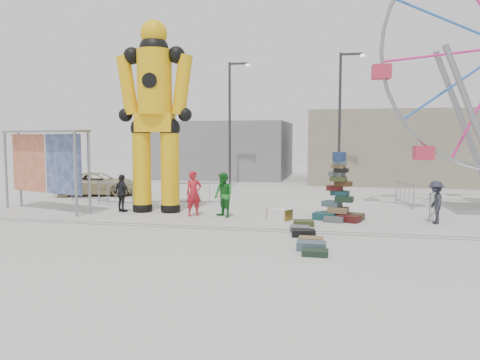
% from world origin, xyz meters
% --- Properties ---
extents(ground, '(90.00, 90.00, 0.00)m').
position_xyz_m(ground, '(0.00, 0.00, 0.00)').
color(ground, '#9E9E99').
rests_on(ground, ground).
extents(track_line_near, '(40.00, 0.04, 0.01)m').
position_xyz_m(track_line_near, '(0.00, 0.60, 0.00)').
color(track_line_near, '#47443F').
rests_on(track_line_near, ground).
extents(track_line_far, '(40.00, 0.04, 0.01)m').
position_xyz_m(track_line_far, '(0.00, 1.00, 0.00)').
color(track_line_far, '#47443F').
rests_on(track_line_far, ground).
extents(building_right, '(12.00, 8.00, 5.00)m').
position_xyz_m(building_right, '(7.00, 20.00, 2.50)').
color(building_right, gray).
rests_on(building_right, ground).
extents(building_left, '(10.00, 8.00, 4.40)m').
position_xyz_m(building_left, '(-6.00, 22.00, 2.20)').
color(building_left, gray).
rests_on(building_left, ground).
extents(lamp_post_right, '(1.41, 0.25, 8.00)m').
position_xyz_m(lamp_post_right, '(3.09, 13.00, 4.48)').
color(lamp_post_right, '#2D2D30').
rests_on(lamp_post_right, ground).
extents(lamp_post_left, '(1.41, 0.25, 8.00)m').
position_xyz_m(lamp_post_left, '(-3.91, 15.00, 4.48)').
color(lamp_post_left, '#2D2D30').
rests_on(lamp_post_left, ground).
extents(suitcase_tower, '(2.02, 1.67, 2.61)m').
position_xyz_m(suitcase_tower, '(3.04, 3.40, 0.73)').
color(suitcase_tower, '#184349').
rests_on(suitcase_tower, ground).
extents(crash_test_dummy, '(3.29, 1.45, 8.26)m').
position_xyz_m(crash_test_dummy, '(-4.56, 3.79, 4.36)').
color(crash_test_dummy, black).
rests_on(crash_test_dummy, ground).
extents(banner_scaffold, '(4.80, 2.28, 3.47)m').
position_xyz_m(banner_scaffold, '(-9.26, 3.00, 2.61)').
color(banner_scaffold, gray).
rests_on(banner_scaffold, ground).
extents(steamer_trunk, '(1.02, 0.86, 0.41)m').
position_xyz_m(steamer_trunk, '(0.82, 3.00, 0.21)').
color(steamer_trunk, silver).
rests_on(steamer_trunk, ground).
extents(row_case_0, '(0.79, 0.67, 0.20)m').
position_xyz_m(row_case_0, '(1.83, 1.91, 0.10)').
color(row_case_0, '#353A1D').
rests_on(row_case_0, ground).
extents(row_case_1, '(0.65, 0.58, 0.18)m').
position_xyz_m(row_case_1, '(1.78, 0.87, 0.09)').
color(row_case_1, '#55585D').
rests_on(row_case_1, ground).
extents(row_case_2, '(0.81, 0.60, 0.22)m').
position_xyz_m(row_case_2, '(1.97, 0.07, 0.11)').
color(row_case_2, black).
rests_on(row_case_2, ground).
extents(row_case_3, '(0.73, 0.44, 0.18)m').
position_xyz_m(row_case_3, '(2.26, -0.85, 0.09)').
color(row_case_3, olive).
rests_on(row_case_3, ground).
extents(row_case_4, '(0.82, 0.49, 0.24)m').
position_xyz_m(row_case_4, '(2.33, -1.73, 0.12)').
color(row_case_4, '#445761').
rests_on(row_case_4, ground).
extents(row_case_5, '(0.70, 0.47, 0.17)m').
position_xyz_m(row_case_5, '(2.46, -2.35, 0.08)').
color(row_case_5, black).
rests_on(row_case_5, ground).
extents(barricade_dummy_a, '(2.00, 0.12, 1.10)m').
position_xyz_m(barricade_dummy_a, '(-8.91, 5.96, 0.55)').
color(barricade_dummy_a, gray).
rests_on(barricade_dummy_a, ground).
extents(barricade_dummy_b, '(1.98, 0.53, 1.10)m').
position_xyz_m(barricade_dummy_b, '(-7.17, 5.18, 0.55)').
color(barricade_dummy_b, gray).
rests_on(barricade_dummy_b, ground).
extents(barricade_dummy_c, '(1.97, 0.56, 1.10)m').
position_xyz_m(barricade_dummy_c, '(-3.35, 6.02, 0.55)').
color(barricade_dummy_c, gray).
rests_on(barricade_dummy_c, ground).
extents(barricade_wheel_front, '(0.71, 1.93, 1.10)m').
position_xyz_m(barricade_wheel_front, '(6.69, 4.54, 0.55)').
color(barricade_wheel_front, gray).
rests_on(barricade_wheel_front, ground).
extents(barricade_wheel_back, '(0.63, 1.95, 1.10)m').
position_xyz_m(barricade_wheel_back, '(6.03, 7.84, 0.55)').
color(barricade_wheel_back, gray).
rests_on(barricade_wheel_back, ground).
extents(pedestrian_red, '(0.79, 0.75, 1.82)m').
position_xyz_m(pedestrian_red, '(-2.68, 3.14, 0.91)').
color(pedestrian_red, '#AF1925').
rests_on(pedestrian_red, ground).
extents(pedestrian_green, '(1.09, 1.07, 1.78)m').
position_xyz_m(pedestrian_green, '(-1.44, 3.10, 0.89)').
color(pedestrian_green, '#1B6F22').
rests_on(pedestrian_green, ground).
extents(pedestrian_black, '(1.02, 0.80, 1.61)m').
position_xyz_m(pedestrian_black, '(-5.99, 3.48, 0.80)').
color(pedestrian_black, black).
rests_on(pedestrian_black, ground).
extents(pedestrian_grey, '(0.60, 1.03, 1.59)m').
position_xyz_m(pedestrian_grey, '(6.54, 3.37, 0.79)').
color(pedestrian_grey, '#242430').
rests_on(pedestrian_grey, ground).
extents(parked_suv, '(4.91, 3.28, 1.25)m').
position_xyz_m(parked_suv, '(-9.98, 8.62, 0.63)').
color(parked_suv, tan).
rests_on(parked_suv, ground).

